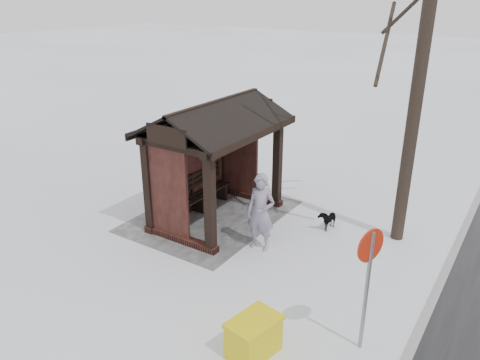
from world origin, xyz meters
name	(u,v)px	position (x,y,z in m)	size (l,w,h in m)	color
ground	(218,218)	(0.00, 0.00, 0.00)	(120.00, 120.00, 0.00)	white
kerb	(440,285)	(0.00, 5.50, 0.01)	(120.00, 0.15, 0.06)	gray
trampled_patch	(212,216)	(0.00, -0.20, 0.01)	(4.20, 3.20, 0.02)	gray
bus_shelter	(211,137)	(0.00, -0.16, 2.17)	(3.60, 2.40, 3.09)	#331712
pedestrian	(261,212)	(0.70, 1.71, 0.90)	(0.66, 0.43, 1.80)	gray
dog	(328,219)	(-1.04, 2.60, 0.25)	(0.27, 0.60, 0.51)	black
grit_bin	(254,337)	(3.67, 3.37, 0.33)	(0.95, 0.73, 0.66)	#D5C00C
road_sign	(369,264)	(2.58, 4.75, 1.59)	(0.53, 0.24, 2.19)	gray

